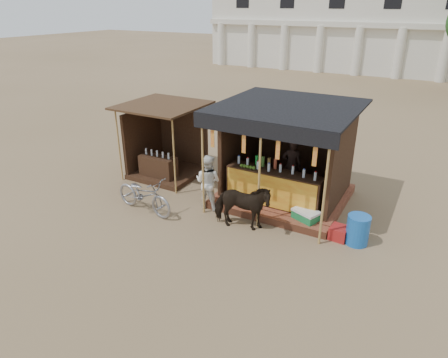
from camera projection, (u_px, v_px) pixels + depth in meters
The scene contains 10 objects.
ground at pixel (191, 246), 9.37m from camera, with size 120.00×120.00×0.00m, color #846B4C.
main_stall at pixel (286, 166), 11.19m from camera, with size 3.60×3.61×2.78m.
secondary_stall at pixel (164, 149), 13.02m from camera, with size 2.40×2.40×2.38m.
cow at pixel (242, 206), 9.84m from camera, with size 0.68×1.49×1.26m, color black.
motorbike at pixel (144, 195), 10.73m from camera, with size 0.67×1.92×1.01m, color gray.
bystander at pixel (208, 182), 10.85m from camera, with size 0.74×0.58×1.53m, color white.
blue_barrel at pixel (358, 230), 9.33m from camera, with size 0.53×0.53×0.73m, color #1759B0.
red_crate at pixel (339, 233), 9.60m from camera, with size 0.41×0.42×0.32m, color maroon.
cooler at pixel (306, 218), 10.11m from camera, with size 0.76×0.65×0.46m.
background_building at pixel (371, 19), 32.58m from camera, with size 26.00×7.45×8.18m.
Camera 1 is at (4.52, -6.56, 5.24)m, focal length 32.00 mm.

